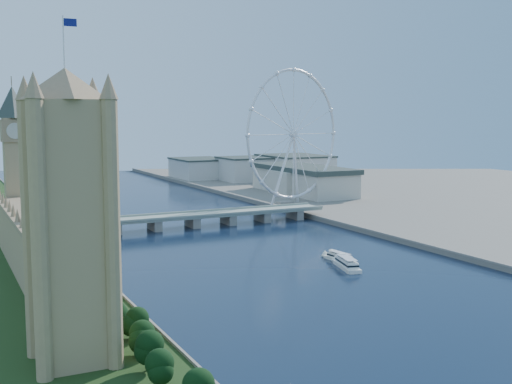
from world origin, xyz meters
TOP-DOWN VIEW (x-y plane):
  - ground at (0.00, 0.00)m, footprint 2000.00×2000.00m
  - tree_row at (-113.00, 42.00)m, footprint 8.52×152.52m
  - victoria_tower at (-135.00, 55.00)m, footprint 28.16×28.16m
  - parliament_range at (-128.00, 170.00)m, footprint 24.00×200.00m
  - big_ben at (-128.00, 278.00)m, footprint 20.02×20.02m
  - westminster_bridge at (0.00, 300.00)m, footprint 220.00×22.00m
  - london_eye at (119.98, 355.08)m, footprint 113.60×39.12m
  - county_hall at (175.00, 430.00)m, footprint 54.00×144.00m
  - city_skyline at (39.22, 560.08)m, footprint 505.00×280.00m
  - tour_boat_near at (28.39, 134.81)m, footprint 15.51×31.59m
  - tour_boat_far at (35.05, 151.88)m, footprint 8.81×26.07m

SIDE VIEW (x-z plane):
  - ground at x=0.00m, z-range 0.00..0.00m
  - county_hall at x=175.00m, z-range -17.50..17.50m
  - tour_boat_near at x=28.39m, z-range -3.39..3.39m
  - tour_boat_far at x=35.05m, z-range -2.81..2.81m
  - westminster_bridge at x=0.00m, z-range 1.88..11.38m
  - tree_row at x=-113.00m, z-range -1.26..19.74m
  - city_skyline at x=39.22m, z-range 0.96..32.96m
  - parliament_range at x=-128.00m, z-range -16.52..53.48m
  - victoria_tower at x=-135.00m, z-range -1.51..110.49m
  - big_ben at x=-128.00m, z-range 11.57..121.57m
  - london_eye at x=119.98m, z-range 5.37..129.67m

